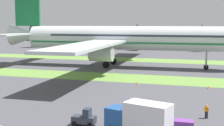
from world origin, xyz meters
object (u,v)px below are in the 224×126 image
Objects in this scene: cargo_dolly_third at (184,126)px; ground_crew_loader at (130,104)px; baggage_tug at (85,118)px; taxiway_marker_2 at (137,83)px; ground_crew_marshaller at (207,111)px; catering_truck at (140,118)px; cargo_dolly_second at (156,124)px; taxiway_marker_0 at (208,87)px; cargo_dolly_lead at (129,121)px; airliner at (118,38)px.

cargo_dolly_third is 1.27× the size of ground_crew_loader.
baggage_tug is 24.96m from taxiway_marker_2.
catering_truck is at bearing 83.69° from ground_crew_marshaller.
baggage_tug is 7.93m from cargo_dolly_second.
cargo_dolly_second is at bearing 84.06° from ground_crew_marshaller.
cargo_dolly_third reaches higher than taxiway_marker_0.
cargo_dolly_lead is 0.30× the size of catering_truck.
cargo_dolly_third is 4.64× the size of taxiway_marker_0.
catering_truck is 10.58m from ground_crew_marshaller.
taxiway_marker_2 is (0.39, 24.95, -0.57)m from baggage_tug.
airliner is 34.13× the size of cargo_dolly_lead.
taxiway_marker_2 is (-6.18, 26.59, -1.71)m from catering_truck.
baggage_tug is 5.41× the size of taxiway_marker_2.
baggage_tug is 5.48× the size of taxiway_marker_0.
airliner is 28.91× the size of baggage_tug.
cargo_dolly_second is (2.90, 0.02, 0.00)m from cargo_dolly_lead.
baggage_tug reaches higher than taxiway_marker_0.
ground_crew_loader is at bearing 27.02° from ground_crew_marshaller.
ground_crew_loader is (-1.58, 7.37, 0.03)m from cargo_dolly_lead.
airliner is 34.13× the size of cargo_dolly_second.
ground_crew_marshaller is at bearing 26.91° from airliner.
baggage_tug is 0.36× the size of catering_truck.
airliner reaches higher than cargo_dolly_third.
cargo_dolly_lead is 1.00× the size of cargo_dolly_second.
catering_truck is (1.55, -1.67, 1.03)m from cargo_dolly_lead.
cargo_dolly_third is (5.80, 0.04, 0.00)m from cargo_dolly_lead.
baggage_tug is at bearing -118.80° from ground_crew_loader.
cargo_dolly_second is (17.60, -47.67, -6.54)m from airliner.
catering_truck reaches higher than ground_crew_loader.
ground_crew_loader reaches higher than cargo_dolly_lead.
baggage_tug is 1.50× the size of ground_crew_loader.
airliner reaches higher than cargo_dolly_lead.
ground_crew_loader is (-7.38, 7.33, 0.03)m from cargo_dolly_third.
baggage_tug is at bearing 90.00° from cargo_dolly_lead.
ground_crew_marshaller is (5.02, 6.71, 0.03)m from cargo_dolly_second.
cargo_dolly_third is (2.90, 0.02, 0.00)m from cargo_dolly_second.
ground_crew_loader is (3.44, 7.40, 0.13)m from baggage_tug.
ground_crew_marshaller reaches higher than cargo_dolly_lead.
cargo_dolly_lead is 4.64× the size of taxiway_marker_0.
ground_crew_marshaller reaches higher than cargo_dolly_second.
cargo_dolly_second is at bearing -73.17° from taxiway_marker_2.
baggage_tug reaches higher than cargo_dolly_second.
airliner is 43.34× the size of ground_crew_marshaller.
cargo_dolly_third is (20.50, -47.65, -6.54)m from airliner.
cargo_dolly_second reaches higher than taxiway_marker_2.
cargo_dolly_second is 26.02m from taxiway_marker_2.
cargo_dolly_lead is (5.02, 0.03, 0.10)m from baggage_tug.
cargo_dolly_second is 0.30× the size of catering_truck.
taxiway_marker_0 is at bearing 43.16° from airliner.
catering_truck is 9.62m from ground_crew_loader.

